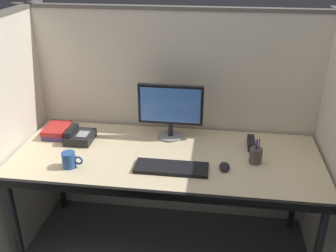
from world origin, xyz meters
name	(u,v)px	position (x,y,z in m)	size (l,w,h in m)	color
cubicle_partition_rear	(175,119)	(0.00, 0.74, 0.79)	(2.21, 0.06, 1.57)	beige
cubicle_partition_left	(7,146)	(-0.99, 0.20, 0.79)	(0.06, 1.41, 1.57)	beige
desk	(167,163)	(0.00, 0.29, 0.69)	(1.90, 0.80, 0.74)	beige
monitor_center	(171,108)	(-0.01, 0.55, 0.96)	(0.43, 0.17, 0.37)	gray
keyboard_main	(171,168)	(0.05, 0.14, 0.75)	(0.43, 0.15, 0.02)	black
computer_mouse	(225,167)	(0.35, 0.19, 0.76)	(0.06, 0.10, 0.04)	black
coffee_mug	(69,160)	(-0.55, 0.09, 0.79)	(0.13, 0.08, 0.09)	#264C8C
pen_cup	(256,155)	(0.54, 0.29, 0.79)	(0.08, 0.08, 0.16)	#4C4742
desk_phone	(79,136)	(-0.61, 0.42, 0.77)	(0.17, 0.19, 0.09)	black
book_stack	(57,131)	(-0.78, 0.48, 0.77)	(0.15, 0.21, 0.06)	#4C3366
red_stapler	(251,143)	(0.52, 0.48, 0.77)	(0.04, 0.15, 0.06)	black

